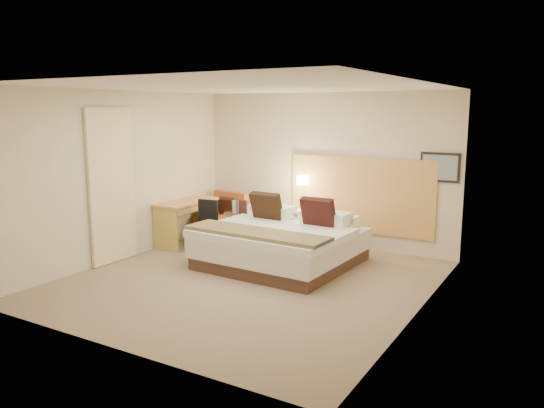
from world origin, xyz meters
The scene contains 20 objects.
floor centered at (0.00, 0.00, -0.01)m, with size 4.80×5.00×0.02m, color #776650.
ceiling centered at (0.00, 0.00, 2.71)m, with size 4.80×5.00×0.02m, color white.
wall_back centered at (0.00, 2.51, 1.35)m, with size 4.80×0.02×2.70m, color beige.
wall_front centered at (0.00, -2.51, 1.35)m, with size 4.80×0.02×2.70m, color beige.
wall_left centered at (-2.41, 0.00, 1.35)m, with size 0.02×5.00×2.70m, color beige.
wall_right centered at (2.41, 0.00, 1.35)m, with size 0.02×5.00×2.70m, color beige.
headboard_panel centered at (0.70, 2.47, 0.95)m, with size 2.60×0.04×1.30m, color tan.
art_frame centered at (2.02, 2.48, 1.50)m, with size 0.62×0.03×0.47m, color black.
art_canvas centered at (2.02, 2.46, 1.50)m, with size 0.54×0.01×0.39m, color gray.
lamp_arm centered at (-0.35, 2.42, 1.15)m, with size 0.02×0.02×0.12m, color silver.
lamp_shade centered at (-0.35, 2.36, 1.15)m, with size 0.15×0.15×0.15m, color #FDEBC5.
curtain centered at (-2.36, -0.25, 1.22)m, with size 0.06×0.90×2.42m, color beige.
bottle_a centered at (-1.28, 1.54, 0.71)m, with size 0.07×0.07×0.22m, color #9BD1EF.
bottle_b centered at (-1.20, 1.59, 0.71)m, with size 0.07×0.07×0.22m, color #93C2E3.
menu_folder centered at (-1.09, 1.53, 0.72)m, with size 0.14×0.05×0.24m, color #321814.
bed centered at (0.00, 0.98, 0.35)m, with size 2.28×2.22×1.07m.
lounge_chair centered at (-1.88, 2.04, 0.34)m, with size 0.87×0.79×0.84m.
side_table centered at (-1.17, 1.53, 0.34)m, with size 0.69×0.69×0.60m.
desk centered at (-2.11, 1.27, 0.62)m, with size 0.61×1.27×0.78m.
desk_chair centered at (-1.54, 1.02, 0.36)m, with size 0.54×0.54×0.86m.
Camera 1 is at (3.94, -6.05, 2.39)m, focal length 35.00 mm.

